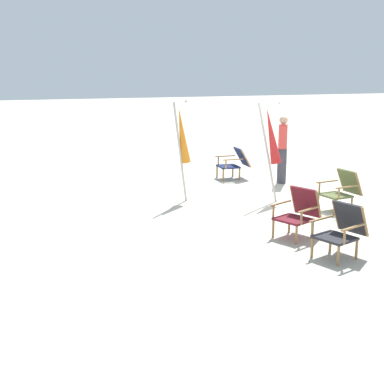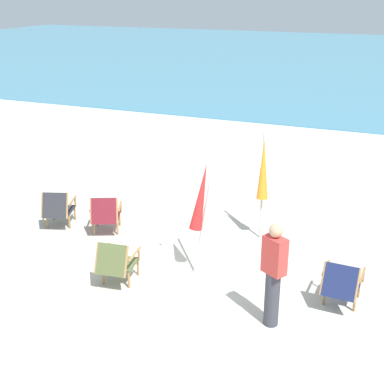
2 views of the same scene
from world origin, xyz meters
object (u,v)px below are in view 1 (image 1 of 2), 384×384
Objects in this scene: beach_chair_front_left at (342,189)px; umbrella_furled_red at (271,137)px; umbrella_furled_orange at (182,136)px; beach_chair_front_right at (342,229)px; beach_chair_back_right at (299,211)px; person_near_chairs at (282,149)px; beach_chair_back_left at (235,162)px.

umbrella_furled_red is at bearing 41.57° from beach_chair_front_left.
beach_chair_front_right is at bearing -163.65° from umbrella_furled_orange.
umbrella_furled_orange is at bearing 57.63° from beach_chair_front_left.
beach_chair_back_right is 0.40× the size of umbrella_furled_orange.
umbrella_furled_red is 1.99m from person_near_chairs.
beach_chair_back_left is 2.62m from umbrella_furled_red.
beach_chair_back_right is at bearing 168.88° from beach_chair_back_left.
beach_chair_front_right is 5.22m from person_near_chairs.
umbrella_furled_orange is (2.91, 1.07, 0.95)m from beach_chair_back_right.
person_near_chairs is (1.55, -1.13, -0.53)m from umbrella_furled_red.
beach_chair_back_left is at bearing -6.31° from umbrella_furled_red.
beach_chair_back_left is at bearing -47.68° from umbrella_furled_orange.
beach_chair_front_left reaches higher than beach_chair_back_left.
beach_chair_back_right is at bearing 155.06° from person_near_chairs.
beach_chair_back_left is (3.55, 0.73, -0.01)m from beach_chair_front_left.
beach_chair_front_left is 0.49× the size of person_near_chairs.
umbrella_furled_orange is at bearing 132.32° from beach_chair_back_left.
umbrella_furled_orange is (3.98, 1.17, 0.95)m from beach_chair_front_right.
beach_chair_front_left is 3.36m from umbrella_furled_orange.
beach_chair_front_right is at bearing 161.01° from person_near_chairs.
person_near_chairs is (4.92, -1.69, 0.41)m from beach_chair_front_right.
umbrella_furled_red is 1.28× the size of person_near_chairs.
beach_chair_back_left is (4.73, -0.93, -0.01)m from beach_chair_back_right.
umbrella_furled_orange reaches higher than beach_chair_front_left.
umbrella_furled_orange is (-1.82, 2.00, 0.96)m from beach_chair_back_left.
beach_chair_back_right is 3.24m from umbrella_furled_orange.
beach_chair_front_left is 2.70m from person_near_chairs.
beach_chair_front_right is 5.86m from beach_chair_back_left.
beach_chair_front_left is 2.04m from beach_chair_back_right.
umbrella_furled_red is (3.37, -0.56, 0.94)m from beach_chair_front_right.
beach_chair_front_left is at bearing 177.09° from person_near_chairs.
beach_chair_back_right is (-1.18, 1.66, 0.00)m from beach_chair_front_left.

